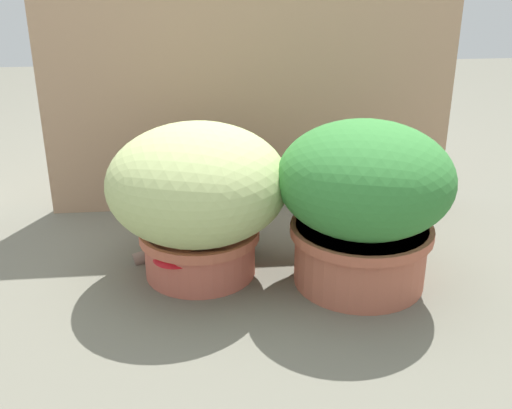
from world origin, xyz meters
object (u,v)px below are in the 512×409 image
leafy_planter (364,200)px  cat (219,214)px  grass_planter (198,194)px  mushroom_ornament_red (176,255)px

leafy_planter → cat: bearing=152.9°
grass_planter → mushroom_ornament_red: bearing=-126.0°
leafy_planter → cat: (-0.33, 0.17, -0.10)m
grass_planter → leafy_planter: bearing=-12.4°
grass_planter → cat: 0.13m
grass_planter → cat: (0.05, 0.08, -0.09)m
leafy_planter → mushroom_ornament_red: (-0.44, 0.01, -0.13)m
cat → leafy_planter: bearing=-27.1°
grass_planter → mushroom_ornament_red: (-0.06, -0.08, -0.12)m
grass_planter → cat: size_ratio=1.11×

